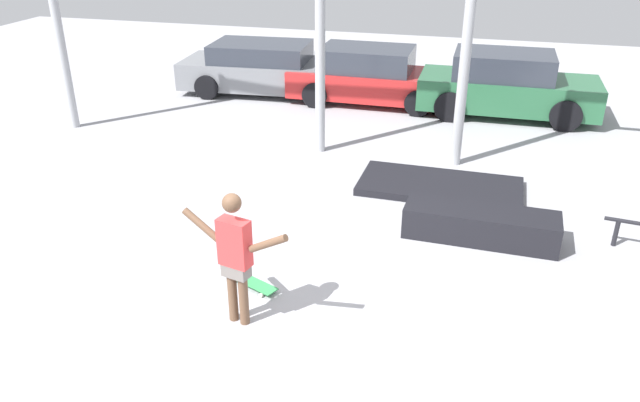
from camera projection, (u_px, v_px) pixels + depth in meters
ground_plane at (320, 296)px, 8.28m from camera, size 36.00×36.00×0.00m
skateboarder at (235, 252)px, 7.36m from camera, size 1.45×0.42×1.75m
skateboard at (252, 283)px, 8.44m from camera, size 0.80×0.51×0.08m
grind_box at (480, 225)px, 9.56m from camera, size 2.35×0.79×0.49m
manual_pad at (440, 186)px, 11.28m from camera, size 2.92×1.47×0.14m
parked_car_grey at (266, 69)px, 16.73m from camera, size 4.71×2.24×1.34m
parked_car_red at (371, 76)px, 15.91m from camera, size 4.18×1.89×1.41m
parked_car_green at (506, 86)px, 14.92m from camera, size 4.17×1.89×1.52m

